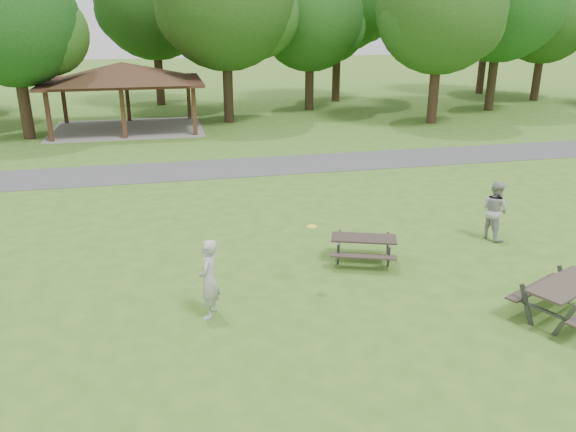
# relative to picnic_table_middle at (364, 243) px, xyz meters

# --- Properties ---
(ground) EXTENTS (160.00, 160.00, 0.00)m
(ground) POSITION_rel_picnic_table_middle_xyz_m (-2.95, -3.53, -0.54)
(ground) COLOR #3E691E
(ground) RESTS_ON ground
(asphalt_path) EXTENTS (120.00, 3.20, 0.02)m
(asphalt_path) POSITION_rel_picnic_table_middle_xyz_m (-2.95, 10.47, -0.53)
(asphalt_path) COLOR #444447
(asphalt_path) RESTS_ON ground
(pavilion) EXTENTS (8.60, 7.01, 3.76)m
(pavilion) POSITION_rel_picnic_table_middle_xyz_m (-6.95, 20.47, 2.52)
(pavilion) COLOR #382014
(pavilion) RESTS_ON ground
(tree_row_d) EXTENTS (6.93, 6.60, 9.27)m
(tree_row_d) POSITION_rel_picnic_table_middle_xyz_m (-11.86, 19.00, 5.23)
(tree_row_d) COLOR black
(tree_row_d) RESTS_ON ground
(tree_row_e) EXTENTS (8.40, 8.00, 11.02)m
(tree_row_e) POSITION_rel_picnic_table_middle_xyz_m (-0.85, 21.50, 6.24)
(tree_row_e) COLOR black
(tree_row_e) RESTS_ON ground
(tree_row_f) EXTENTS (7.35, 7.00, 9.55)m
(tree_row_f) POSITION_rel_picnic_table_middle_xyz_m (5.14, 25.00, 5.30)
(tree_row_f) COLOR #2F2115
(tree_row_f) RESTS_ON ground
(tree_row_g) EXTENTS (7.77, 7.40, 10.25)m
(tree_row_g) POSITION_rel_picnic_table_middle_xyz_m (11.15, 18.50, 5.78)
(tree_row_g) COLOR #312016
(tree_row_g) RESTS_ON ground
(tree_row_h) EXTENTS (8.61, 8.20, 11.37)m
(tree_row_h) POSITION_rel_picnic_table_middle_xyz_m (17.16, 22.00, 6.48)
(tree_row_h) COLOR black
(tree_row_h) RESTS_ON ground
(tree_row_i) EXTENTS (7.14, 6.80, 9.52)m
(tree_row_i) POSITION_rel_picnic_table_middle_xyz_m (23.14, 25.50, 5.37)
(tree_row_i) COLOR #2F1F15
(tree_row_i) RESTS_ON ground
(tree_deep_b) EXTENTS (8.40, 8.00, 11.13)m
(tree_deep_b) POSITION_rel_picnic_table_middle_xyz_m (-4.85, 29.50, 6.34)
(tree_deep_b) COLOR #311F16
(tree_deep_b) RESTS_ON ground
(tree_deep_d) EXTENTS (8.40, 8.00, 11.27)m
(tree_deep_d) POSITION_rel_picnic_table_middle_xyz_m (21.15, 30.00, 6.48)
(tree_deep_d) COLOR #2F1E15
(tree_deep_d) RESTS_ON ground
(picnic_table_middle) EXTENTS (2.06, 1.86, 0.74)m
(picnic_table_middle) POSITION_rel_picnic_table_middle_xyz_m (0.00, 0.00, 0.00)
(picnic_table_middle) COLOR #2A231E
(picnic_table_middle) RESTS_ON ground
(picnic_table_far) EXTENTS (2.50, 2.31, 0.87)m
(picnic_table_far) POSITION_rel_picnic_table_middle_xyz_m (3.23, -3.75, 0.10)
(picnic_table_far) COLOR #332B24
(picnic_table_far) RESTS_ON ground
(frisbee_in_flight) EXTENTS (0.26, 0.26, 0.02)m
(frisbee_in_flight) POSITION_rel_picnic_table_middle_xyz_m (-1.74, -1.15, 1.05)
(frisbee_in_flight) COLOR #FFF728
(frisbee_in_flight) RESTS_ON ground
(frisbee_thrower) EXTENTS (0.63, 0.76, 1.79)m
(frisbee_thrower) POSITION_rel_picnic_table_middle_xyz_m (-4.24, -1.96, 0.35)
(frisbee_thrower) COLOR #AEAEB1
(frisbee_thrower) RESTS_ON ground
(frisbee_catcher) EXTENTS (0.89, 1.01, 1.75)m
(frisbee_catcher) POSITION_rel_picnic_table_middle_xyz_m (4.30, 0.78, 0.33)
(frisbee_catcher) COLOR #A4A3A6
(frisbee_catcher) RESTS_ON ground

